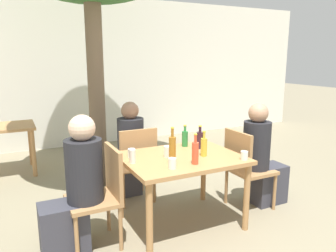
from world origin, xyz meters
TOP-DOWN VIEW (x-y plane):
  - ground_plane at (0.00, 0.00)m, footprint 30.00×30.00m
  - cafe_building_wall at (0.00, 3.61)m, footprint 10.00×0.08m
  - dining_table_front at (0.00, 0.00)m, footprint 1.15×0.90m
  - patio_chair_0 at (-0.81, 0.00)m, footprint 0.44×0.44m
  - patio_chair_1 at (0.81, 0.00)m, footprint 0.44×0.44m
  - patio_chair_2 at (-0.23, 0.68)m, footprint 0.44×0.44m
  - person_seated_0 at (-1.04, -0.00)m, footprint 0.56×0.32m
  - person_seated_1 at (1.05, -0.00)m, footprint 0.55×0.30m
  - person_seated_2 at (-0.23, 0.92)m, footprint 0.31×0.56m
  - oil_cruet_0 at (0.20, -0.09)m, footprint 0.06×0.06m
  - amber_bottle_1 at (-0.15, -0.10)m, footprint 0.07×0.07m
  - wine_bottle_2 at (0.32, 0.17)m, footprint 0.07×0.07m
  - green_bottle_3 at (0.21, 0.31)m, footprint 0.07×0.07m
  - soda_bottle_4 at (0.00, -0.26)m, footprint 0.06×0.06m
  - drinking_glass_0 at (-0.51, 0.02)m, footprint 0.06×0.06m
  - drinking_glass_1 at (-0.25, -0.28)m, footprint 0.07×0.07m
  - drinking_glass_2 at (0.49, -0.36)m, footprint 0.07×0.07m
  - drinking_glass_3 at (-0.13, 0.04)m, footprint 0.08×0.08m
  - drinking_glass_4 at (-0.46, 0.18)m, footprint 0.07×0.07m

SIDE VIEW (x-z plane):
  - ground_plane at x=0.00m, z-range 0.00..0.00m
  - patio_chair_0 at x=-0.81m, z-range 0.06..0.96m
  - patio_chair_1 at x=0.81m, z-range 0.06..0.96m
  - patio_chair_2 at x=-0.23m, z-range 0.06..0.96m
  - person_seated_2 at x=-0.23m, z-range -0.07..1.11m
  - person_seated_1 at x=1.05m, z-range -0.07..1.13m
  - person_seated_0 at x=-1.04m, z-range -0.06..1.15m
  - dining_table_front at x=0.00m, z-range 0.27..0.99m
  - drinking_glass_2 at x=0.49m, z-range 0.72..0.81m
  - drinking_glass_4 at x=-0.46m, z-range 0.72..0.81m
  - drinking_glass_1 at x=-0.25m, z-range 0.72..0.82m
  - drinking_glass_3 at x=-0.13m, z-range 0.72..0.83m
  - drinking_glass_0 at x=-0.51m, z-range 0.72..0.85m
  - green_bottle_3 at x=0.21m, z-range 0.69..0.93m
  - wine_bottle_2 at x=0.32m, z-range 0.69..0.94m
  - oil_cruet_0 at x=0.20m, z-range 0.69..0.95m
  - soda_bottle_4 at x=0.00m, z-range 0.69..0.98m
  - amber_bottle_1 at x=-0.15m, z-range 0.68..1.02m
  - cafe_building_wall at x=0.00m, z-range 0.00..2.80m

